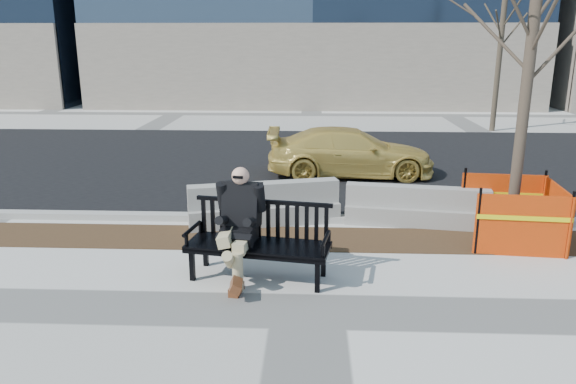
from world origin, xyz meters
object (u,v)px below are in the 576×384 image
at_px(sedan, 350,175).
at_px(jersey_barrier_left, 265,224).
at_px(tree_fence, 509,241).
at_px(bench, 259,278).
at_px(seated_man, 240,275).
at_px(jersey_barrier_right, 415,225).

relative_size(sedan, jersey_barrier_left, 1.47).
xyz_separation_m(tree_fence, jersey_barrier_left, (-4.27, 0.73, 0.00)).
height_order(bench, sedan, sedan).
distance_m(seated_man, tree_fence, 4.70).
bearing_deg(jersey_barrier_right, tree_fence, -20.34).
bearing_deg(bench, tree_fence, 32.05).
xyz_separation_m(bench, sedan, (1.71, 6.25, 0.00)).
bearing_deg(bench, jersey_barrier_right, 52.50).
distance_m(sedan, jersey_barrier_left, 4.24).
bearing_deg(sedan, bench, 163.14).
xyz_separation_m(bench, jersey_barrier_right, (2.70, 2.49, 0.00)).
distance_m(sedan, jersey_barrier_right, 3.89).
bearing_deg(jersey_barrier_left, seated_man, -108.68).
height_order(tree_fence, jersey_barrier_right, tree_fence).
height_order(jersey_barrier_left, jersey_barrier_right, jersey_barrier_left).
relative_size(sedan, jersey_barrier_right, 1.59).
height_order(seated_man, tree_fence, tree_fence).
bearing_deg(seated_man, tree_fence, 29.58).
bearing_deg(jersey_barrier_right, bench, -129.06).
height_order(bench, tree_fence, tree_fence).
bearing_deg(sedan, tree_fence, -153.43).
bearing_deg(bench, seated_man, 169.21).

